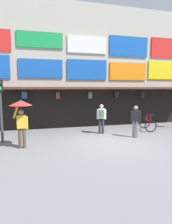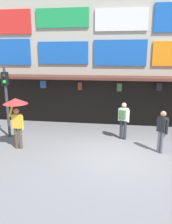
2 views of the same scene
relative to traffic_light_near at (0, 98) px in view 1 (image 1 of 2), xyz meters
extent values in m
plane|color=slate|center=(4.92, -1.30, -2.14)|extent=(80.00, 80.00, 0.00)
cube|color=#B2AD9E|center=(4.92, 3.30, 1.86)|extent=(18.00, 1.20, 8.00)
cube|color=#592D23|center=(4.92, 2.00, 0.46)|extent=(15.30, 1.40, 0.12)
cube|color=green|center=(1.97, 2.65, 3.37)|extent=(2.73, 0.08, 0.94)
cube|color=white|center=(4.92, 2.65, 3.22)|extent=(2.57, 0.08, 1.04)
cube|color=blue|center=(7.87, 2.65, 3.28)|extent=(2.80, 0.08, 1.34)
cube|color=red|center=(10.83, 2.65, 3.32)|extent=(2.41, 0.08, 1.38)
cube|color=blue|center=(1.97, 2.65, 1.66)|extent=(2.66, 0.08, 1.13)
cube|color=blue|center=(4.92, 2.65, 1.65)|extent=(2.65, 0.08, 1.27)
cube|color=orange|center=(7.87, 2.65, 1.61)|extent=(2.72, 0.08, 1.18)
cube|color=yellow|center=(10.83, 2.65, 1.75)|extent=(2.72, 0.08, 1.30)
cylinder|color=black|center=(0.96, 2.24, 0.32)|extent=(0.02, 0.02, 0.17)
cube|color=#2D5693|center=(0.96, 2.24, 0.04)|extent=(0.30, 0.18, 0.38)
cylinder|color=black|center=(2.93, 2.22, 0.29)|extent=(0.02, 0.02, 0.22)
cube|color=brown|center=(2.93, 2.22, -0.02)|extent=(0.20, 0.12, 0.38)
cylinder|color=black|center=(4.95, 2.05, 0.29)|extent=(0.02, 0.02, 0.21)
cube|color=#477042|center=(4.95, 2.05, -0.01)|extent=(0.24, 0.14, 0.38)
cylinder|color=black|center=(6.90, 2.34, 0.30)|extent=(0.02, 0.02, 0.19)
cube|color=#232328|center=(6.90, 2.34, 0.02)|extent=(0.27, 0.16, 0.37)
cylinder|color=black|center=(8.86, 2.34, 0.28)|extent=(0.02, 0.02, 0.24)
cube|color=#232328|center=(8.86, 2.34, -0.03)|extent=(0.25, 0.15, 0.38)
cube|color=black|center=(4.92, 2.68, -0.89)|extent=(15.30, 0.04, 2.50)
cylinder|color=#38383D|center=(0.00, 0.01, -0.54)|extent=(0.12, 0.12, 3.20)
cube|color=black|center=(0.00, 0.01, 0.56)|extent=(0.33, 0.30, 0.56)
sphere|color=black|center=(0.03, -0.12, 0.69)|extent=(0.15, 0.15, 0.15)
sphere|color=#19DB3D|center=(0.03, -0.12, 0.43)|extent=(0.15, 0.15, 0.15)
torus|color=black|center=(8.12, 0.09, -1.78)|extent=(0.71, 0.22, 0.72)
torus|color=black|center=(8.37, 1.17, -1.78)|extent=(0.71, 0.22, 0.72)
cylinder|color=#B21E1E|center=(8.25, 0.63, -1.53)|extent=(0.27, 0.98, 0.05)
cylinder|color=#B21E1E|center=(8.29, 0.79, -1.36)|extent=(0.04, 0.04, 0.35)
cube|color=black|center=(8.29, 0.79, -1.17)|extent=(0.14, 0.22, 0.06)
cylinder|color=#B21E1E|center=(8.14, 0.17, -1.36)|extent=(0.04, 0.04, 0.50)
cylinder|color=black|center=(8.14, 0.17, -1.11)|extent=(0.44, 0.14, 0.04)
cylinder|color=#2D2D38|center=(5.10, 0.54, -1.70)|extent=(0.14, 0.14, 0.88)
cylinder|color=#2D2D38|center=(5.27, 0.47, -1.70)|extent=(0.14, 0.14, 0.88)
cube|color=white|center=(5.19, 0.50, -0.98)|extent=(0.42, 0.35, 0.56)
sphere|color=tan|center=(5.19, 0.50, -0.57)|extent=(0.22, 0.22, 0.22)
cylinder|color=white|center=(4.99, 0.59, -1.03)|extent=(0.09, 0.09, 0.56)
cylinder|color=white|center=(5.39, 0.42, -1.03)|extent=(0.09, 0.09, 0.56)
cube|color=#477042|center=(5.12, 0.36, -0.96)|extent=(0.32, 0.26, 0.40)
cylinder|color=brown|center=(1.07, -1.18, -1.70)|extent=(0.14, 0.14, 0.88)
cylinder|color=brown|center=(0.89, -1.17, -1.70)|extent=(0.14, 0.14, 0.88)
cube|color=gold|center=(0.98, -1.18, -0.98)|extent=(0.37, 0.23, 0.56)
sphere|color=#A87A5B|center=(0.98, -1.18, -0.57)|extent=(0.22, 0.22, 0.22)
cylinder|color=gold|center=(1.20, -1.18, -1.03)|extent=(0.09, 0.09, 0.56)
cylinder|color=gold|center=(0.76, -1.17, -0.58)|extent=(0.23, 0.09, 0.48)
cylinder|color=#4C3823|center=(0.76, -1.17, -0.47)|extent=(0.02, 0.02, 0.55)
cone|color=red|center=(0.98, -1.18, -0.17)|extent=(0.96, 0.96, 0.22)
cylinder|color=gray|center=(6.56, -0.71, -1.70)|extent=(0.14, 0.14, 0.88)
cylinder|color=gray|center=(6.68, -0.85, -1.70)|extent=(0.14, 0.14, 0.88)
cube|color=#232328|center=(6.62, -0.78, -0.98)|extent=(0.40, 0.42, 0.56)
sphere|color=#A87A5B|center=(6.62, -0.78, -0.57)|extent=(0.22, 0.22, 0.22)
cylinder|color=#232328|center=(6.48, -0.61, -1.03)|extent=(0.09, 0.09, 0.56)
cylinder|color=#232328|center=(6.76, -0.95, -1.03)|extent=(0.09, 0.09, 0.56)
camera|label=1|loc=(1.62, -9.65, 0.44)|focal=30.61mm
camera|label=2|loc=(4.96, -9.34, 1.60)|focal=36.54mm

